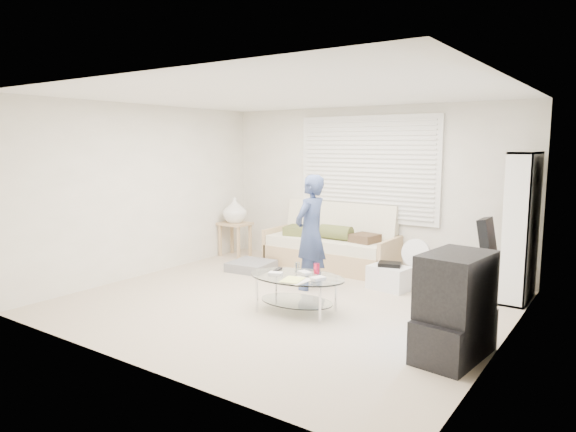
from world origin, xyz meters
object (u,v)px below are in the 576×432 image
Objects in this scene: futon_sofa at (331,247)px; coffee_table at (297,283)px; tv_unit at (455,307)px; bookshelf at (521,227)px.

coffee_table is (0.75, -2.10, 0.01)m from futon_sofa.
futon_sofa reaches higher than tv_unit.
tv_unit is at bearing -41.79° from futon_sofa.
coffee_table is at bearing 172.58° from tv_unit.
bookshelf is at bearing 44.22° from coffee_table.
tv_unit is at bearing -7.42° from coffee_table.
futon_sofa is at bearing 109.55° from coffee_table.
bookshelf is (2.75, -0.15, 0.59)m from futon_sofa.
bookshelf is 1.49× the size of coffee_table.
bookshelf is 2.85m from coffee_table.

